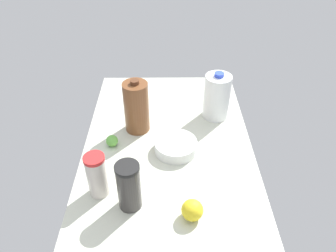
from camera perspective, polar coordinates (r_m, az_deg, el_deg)
countertop at (r=151.38cm, az=0.00°, el=-3.43°), size 120.00×76.00×3.00cm
shaker_bottle at (r=119.25cm, az=-6.83°, el=-10.38°), size 8.78×8.78×20.15cm
tumbler_cup at (r=125.90cm, az=-12.28°, el=-8.37°), size 7.85×7.85×18.63cm
mixing_bowl at (r=144.98cm, az=1.36°, el=-3.54°), size 18.85×18.85×5.12cm
milk_jug at (r=162.43cm, az=8.50°, el=5.09°), size 12.80×12.80×24.47cm
chocolate_milk_jug at (r=151.91cm, az=-5.53°, el=3.31°), size 11.54×11.54×26.79cm
lime_by_jug at (r=149.64cm, az=-9.72°, el=-2.55°), size 5.40×5.40×5.40cm
lemon_loose at (r=119.90cm, az=4.26°, el=-14.40°), size 7.92×7.92×7.92cm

